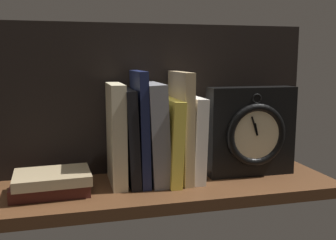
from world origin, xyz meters
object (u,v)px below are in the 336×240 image
object	(u,v)px
book_gray_chess	(154,133)
framed_clock	(252,132)
book_black_skeptic	(130,137)
book_cream_twain	(116,134)
book_tan_shortstories	(181,126)
book_white_catcher	(192,138)
book_yellow_seinlanguage	(169,140)
book_stack_side	(52,183)
book_navy_bierce	(140,127)

from	to	relation	value
book_gray_chess	framed_clock	bearing A→B (deg)	-3.05
book_black_skeptic	book_cream_twain	bearing A→B (deg)	180.00
book_tan_shortstories	framed_clock	world-z (taller)	book_tan_shortstories
book_black_skeptic	book_white_catcher	world-z (taller)	book_black_skeptic
book_yellow_seinlanguage	book_tan_shortstories	bearing A→B (deg)	0.00
book_cream_twain	book_yellow_seinlanguage	size ratio (longest dim) A/B	1.19
book_black_skeptic	book_tan_shortstories	xyz separation A→B (cm)	(11.78, 0.00, 1.83)
book_black_skeptic	book_white_catcher	size ratio (longest dim) A/B	1.11
framed_clock	book_stack_side	xyz separation A→B (cm)	(-45.85, -1.86, -8.19)
book_navy_bierce	book_stack_side	xyz separation A→B (cm)	(-19.23, -3.11, -10.21)
book_navy_bierce	book_yellow_seinlanguage	world-z (taller)	book_navy_bierce
framed_clock	book_stack_side	world-z (taller)	framed_clock
framed_clock	book_stack_side	size ratio (longest dim) A/B	1.30
book_stack_side	book_gray_chess	bearing A→B (deg)	7.88
book_yellow_seinlanguage	book_white_catcher	xyz separation A→B (cm)	(5.47, 0.00, 0.15)
book_black_skeptic	book_navy_bierce	xyz separation A→B (cm)	(2.35, 0.00, 1.97)
book_gray_chess	book_navy_bierce	bearing A→B (deg)	180.00
book_gray_chess	book_tan_shortstories	world-z (taller)	book_tan_shortstories
book_navy_bierce	book_white_catcher	xyz separation A→B (cm)	(12.20, 0.00, -2.98)
book_cream_twain	book_black_skeptic	xyz separation A→B (cm)	(2.96, 0.00, -0.62)
book_navy_bierce	book_gray_chess	xyz separation A→B (cm)	(3.19, 0.00, -1.39)
book_tan_shortstories	framed_clock	xyz separation A→B (cm)	(17.19, -1.25, -1.88)
book_cream_twain	book_stack_side	bearing A→B (deg)	-167.43
book_white_catcher	book_stack_side	distance (cm)	32.40
book_navy_bierce	book_tan_shortstories	bearing A→B (deg)	0.00
book_black_skeptic	book_stack_side	world-z (taller)	book_black_skeptic
book_gray_chess	book_white_catcher	distance (cm)	9.15
book_white_catcher	book_black_skeptic	bearing A→B (deg)	180.00
book_cream_twain	book_black_skeptic	size ratio (longest dim) A/B	1.06
book_stack_side	book_cream_twain	bearing A→B (deg)	12.57
book_cream_twain	book_tan_shortstories	bearing A→B (deg)	0.00
framed_clock	book_navy_bierce	bearing A→B (deg)	177.32
book_cream_twain	book_black_skeptic	distance (cm)	3.02
book_yellow_seinlanguage	framed_clock	distance (cm)	19.95
book_black_skeptic	book_gray_chess	world-z (taller)	book_gray_chess
book_black_skeptic	framed_clock	world-z (taller)	same
book_tan_shortstories	book_black_skeptic	bearing A→B (deg)	180.00
book_navy_bierce	book_tan_shortstories	distance (cm)	9.43
book_black_skeptic	book_stack_side	size ratio (longest dim) A/B	1.30
book_gray_chess	book_tan_shortstories	distance (cm)	6.36
book_black_skeptic	framed_clock	size ratio (longest dim) A/B	1.00
book_black_skeptic	book_yellow_seinlanguage	world-z (taller)	book_black_skeptic
book_tan_shortstories	book_white_catcher	xyz separation A→B (cm)	(2.77, 0.00, -2.84)
book_tan_shortstories	book_gray_chess	bearing A→B (deg)	180.00
book_black_skeptic	book_yellow_seinlanguage	size ratio (longest dim) A/B	1.12
book_gray_chess	book_white_catcher	world-z (taller)	book_gray_chess
book_white_catcher	framed_clock	bearing A→B (deg)	-4.94
book_white_catcher	framed_clock	size ratio (longest dim) A/B	0.90
book_white_catcher	book_yellow_seinlanguage	bearing A→B (deg)	180.00
book_cream_twain	framed_clock	size ratio (longest dim) A/B	1.06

